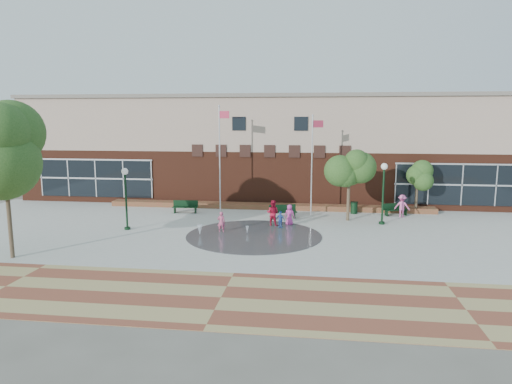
# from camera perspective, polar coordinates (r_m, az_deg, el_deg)

# --- Properties ---
(ground) EXTENTS (120.00, 120.00, 0.00)m
(ground) POSITION_cam_1_polar(r_m,az_deg,el_deg) (25.58, -1.17, -7.19)
(ground) COLOR #666056
(ground) RESTS_ON ground
(plaza_concrete) EXTENTS (46.00, 18.00, 0.01)m
(plaza_concrete) POSITION_cam_1_polar(r_m,az_deg,el_deg) (29.40, 0.00, -5.00)
(plaza_concrete) COLOR #A8A8A0
(plaza_concrete) RESTS_ON ground
(paver_band) EXTENTS (46.00, 6.00, 0.01)m
(paver_band) POSITION_cam_1_polar(r_m,az_deg,el_deg) (19.07, -4.41, -13.04)
(paver_band) COLOR brown
(paver_band) RESTS_ON ground
(splash_pad) EXTENTS (8.40, 8.40, 0.01)m
(splash_pad) POSITION_cam_1_polar(r_m,az_deg,el_deg) (28.44, -0.26, -5.49)
(splash_pad) COLOR #383A3D
(splash_pad) RESTS_ON ground
(library_building) EXTENTS (44.40, 10.40, 9.20)m
(library_building) POSITION_cam_1_polar(r_m,az_deg,el_deg) (41.98, 2.40, 5.67)
(library_building) COLOR #58291A
(library_building) RESTS_ON ground
(flower_bed) EXTENTS (26.00, 1.20, 0.40)m
(flower_bed) POSITION_cam_1_polar(r_m,az_deg,el_deg) (36.77, 1.54, -2.13)
(flower_bed) COLOR #A7222B
(flower_bed) RESTS_ON ground
(flagpole_left) EXTENTS (0.91, 0.41, 8.20)m
(flagpole_left) POSITION_cam_1_polar(r_m,az_deg,el_deg) (34.81, -4.51, 4.81)
(flagpole_left) COLOR silver
(flagpole_left) RESTS_ON ground
(flagpole_right) EXTENTS (0.86, 0.43, 7.50)m
(flagpole_right) POSITION_cam_1_polar(r_m,az_deg,el_deg) (33.84, 7.07, 4.00)
(flagpole_right) COLOR silver
(flagpole_right) RESTS_ON ground
(lamp_left) EXTENTS (0.43, 0.43, 4.06)m
(lamp_left) POSITION_cam_1_polar(r_m,az_deg,el_deg) (30.65, -15.97, 0.03)
(lamp_left) COLOR black
(lamp_left) RESTS_ON ground
(lamp_right) EXTENTS (0.45, 0.45, 4.23)m
(lamp_right) POSITION_cam_1_polar(r_m,az_deg,el_deg) (32.16, 15.63, 0.65)
(lamp_right) COLOR black
(lamp_right) RESTS_ON ground
(bench_left) EXTENTS (1.96, 0.67, 0.97)m
(bench_left) POSITION_cam_1_polar(r_m,az_deg,el_deg) (35.50, -8.83, -2.13)
(bench_left) COLOR black
(bench_left) RESTS_ON ground
(bench_mid) EXTENTS (2.07, 1.13, 1.00)m
(bench_mid) POSITION_cam_1_polar(r_m,az_deg,el_deg) (33.19, 3.40, -2.80)
(bench_mid) COLOR black
(bench_mid) RESTS_ON ground
(bench_right) EXTENTS (1.89, 1.09, 0.92)m
(bench_right) POSITION_cam_1_polar(r_m,az_deg,el_deg) (35.72, 17.05, -2.38)
(bench_right) COLOR black
(bench_right) RESTS_ON ground
(trash_can) EXTENTS (0.57, 0.57, 0.93)m
(trash_can) POSITION_cam_1_polar(r_m,az_deg,el_deg) (35.59, 12.16, -1.93)
(trash_can) COLOR black
(trash_can) RESTS_ON ground
(tree_big_left) EXTENTS (5.00, 5.00, 7.99)m
(tree_big_left) POSITION_cam_1_polar(r_m,az_deg,el_deg) (26.31, -29.05, 4.78)
(tree_big_left) COLOR #443526
(tree_big_left) RESTS_ON ground
(tree_mid) EXTENTS (3.16, 3.16, 5.34)m
(tree_mid) POSITION_cam_1_polar(r_m,az_deg,el_deg) (32.59, 11.60, 3.15)
(tree_mid) COLOR #443526
(tree_mid) RESTS_ON ground
(tree_small_right) EXTENTS (2.28, 2.28, 3.89)m
(tree_small_right) POSITION_cam_1_polar(r_m,az_deg,el_deg) (36.50, 19.53, 1.78)
(tree_small_right) COLOR #443526
(tree_small_right) RESTS_ON ground
(water_jet_a) EXTENTS (0.34, 0.34, 0.65)m
(water_jet_a) POSITION_cam_1_polar(r_m,az_deg,el_deg) (28.67, -7.02, -5.45)
(water_jet_a) COLOR white
(water_jet_a) RESTS_ON ground
(water_jet_b) EXTENTS (0.21, 0.21, 0.48)m
(water_jet_b) POSITION_cam_1_polar(r_m,az_deg,el_deg) (28.88, -1.10, -5.27)
(water_jet_b) COLOR white
(water_jet_b) RESTS_ON ground
(child_splash) EXTENTS (0.53, 0.38, 1.35)m
(child_splash) POSITION_cam_1_polar(r_m,az_deg,el_deg) (29.20, -4.36, -3.77)
(child_splash) COLOR #BE4A70
(child_splash) RESTS_ON ground
(adult_red) EXTENTS (0.99, 0.86, 1.76)m
(adult_red) POSITION_cam_1_polar(r_m,az_deg,el_deg) (30.91, 2.10, -2.64)
(adult_red) COLOR #AD122E
(adult_red) RESTS_ON ground
(adult_pink) EXTENTS (0.79, 0.61, 1.43)m
(adult_pink) POSITION_cam_1_polar(r_m,az_deg,el_deg) (31.17, 4.21, -2.86)
(adult_pink) COLOR #C33A94
(adult_pink) RESTS_ON ground
(child_blue) EXTENTS (0.72, 0.61, 1.16)m
(child_blue) POSITION_cam_1_polar(r_m,az_deg,el_deg) (30.27, 3.08, -3.48)
(child_blue) COLOR #355BB1
(child_blue) RESTS_ON ground
(person_bench) EXTENTS (1.22, 0.91, 1.68)m
(person_bench) POSITION_cam_1_polar(r_m,az_deg,el_deg) (35.20, 17.79, -1.68)
(person_bench) COLOR pink
(person_bench) RESTS_ON ground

